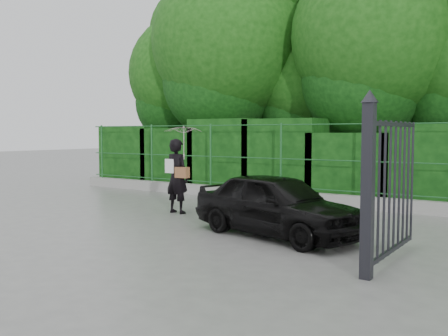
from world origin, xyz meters
The scene contains 8 objects.
ground centered at (0.00, 0.00, 0.00)m, with size 80.00×80.00×0.00m, color gray.
kerb centered at (0.00, 4.50, 0.15)m, with size 14.00×0.25×0.30m, color #9E9E99.
fence centered at (0.22, 4.50, 1.20)m, with size 14.13×0.06×1.80m.
hedge centered at (-0.03, 5.50, 1.04)m, with size 14.20×1.20×2.26m.
trees centered at (1.14, 7.74, 4.62)m, with size 17.10×6.15×8.08m.
gate centered at (4.60, -0.72, 1.19)m, with size 0.22×2.33×2.36m.
woman centered at (-0.58, 1.49, 1.29)m, with size 0.89×0.87×2.01m.
car centered at (2.43, 0.48, 0.57)m, with size 1.34×3.33×1.13m, color black.
Camera 1 is at (6.58, -7.29, 1.83)m, focal length 40.00 mm.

